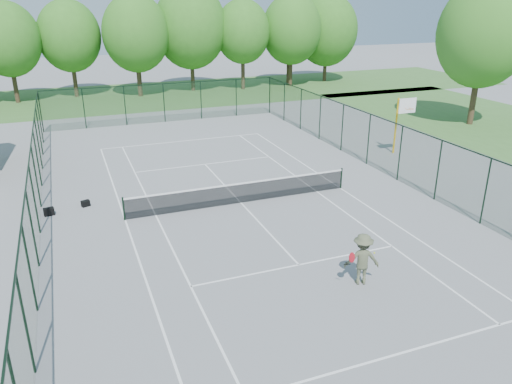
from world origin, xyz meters
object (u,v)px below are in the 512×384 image
tennis_net (241,192)px  tennis_player (362,259)px  basketball_goal (402,115)px  sports_bag_a (49,212)px

tennis_net → tennis_player: (1.45, -8.29, 0.36)m
tennis_player → basketball_goal: bearing=49.4°
tennis_player → tennis_net: bearing=99.9°
tennis_net → sports_bag_a: (-8.63, 1.79, -0.40)m
tennis_net → tennis_player: 8.42m
tennis_net → basketball_goal: 12.59m
sports_bag_a → tennis_player: 14.28m
tennis_net → sports_bag_a: size_ratio=24.94×
basketball_goal → tennis_player: size_ratio=1.96×
basketball_goal → tennis_player: bearing=-130.6°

